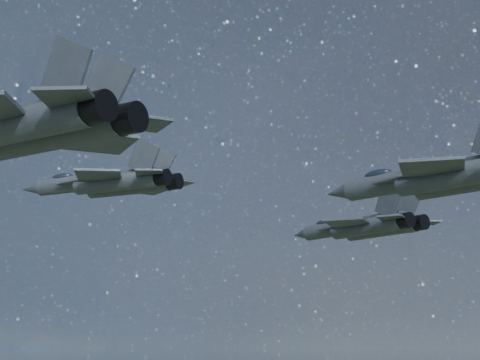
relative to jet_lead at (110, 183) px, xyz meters
The scene contains 4 objects.
jet_lead is the anchor object (origin of this frame).
jet_left 27.14m from the jet_lead, 49.04° to the left, with size 19.61×13.41×4.92m.
jet_right 39.63m from the jet_lead, 48.21° to the right, with size 19.53×13.70×4.93m.
jet_slot 36.63m from the jet_lead, ahead, with size 20.01×13.95×5.03m.
Camera 1 is at (42.90, -49.05, 128.28)m, focal length 60.00 mm.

